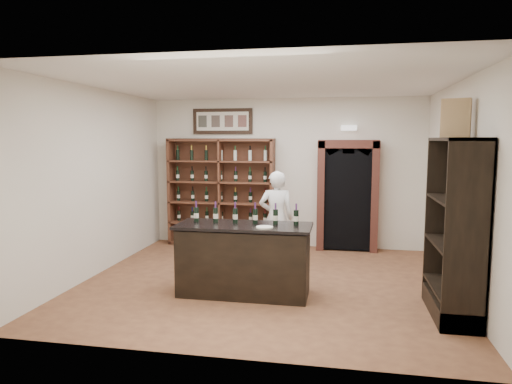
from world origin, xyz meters
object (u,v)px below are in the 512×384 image
wine_shelf (222,192)px  tasting_counter (244,260)px  shopkeeper (276,218)px  wine_crate (456,118)px  counter_bottle_0 (196,214)px  side_cabinet (456,256)px

wine_shelf → tasting_counter: bearing=-69.4°
shopkeeper → wine_crate: (2.50, -1.62, 1.62)m
wine_shelf → tasting_counter: 3.19m
counter_bottle_0 → side_cabinet: size_ratio=0.14×
side_cabinet → shopkeeper: 3.18m
shopkeeper → wine_crate: wine_crate is taller
tasting_counter → wine_crate: 3.35m
side_cabinet → wine_crate: (-0.00, 0.34, 1.69)m
wine_shelf → side_cabinet: same height
tasting_counter → shopkeeper: size_ratio=1.15×
tasting_counter → side_cabinet: (2.72, -0.30, 0.26)m
wine_shelf → side_cabinet: bearing=-40.2°
tasting_counter → counter_bottle_0: counter_bottle_0 is taller
shopkeeper → wine_shelf: bearing=-52.5°
counter_bottle_0 → wine_crate: (3.44, -0.05, 1.34)m
shopkeeper → wine_crate: size_ratio=3.37×
shopkeeper → wine_crate: 3.39m
tasting_counter → shopkeeper: shopkeeper is taller
tasting_counter → counter_bottle_0: size_ratio=6.27×
counter_bottle_0 → shopkeeper: bearing=58.9°
wine_shelf → shopkeeper: (1.32, -1.27, -0.28)m
tasting_counter → side_cabinet: 2.75m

